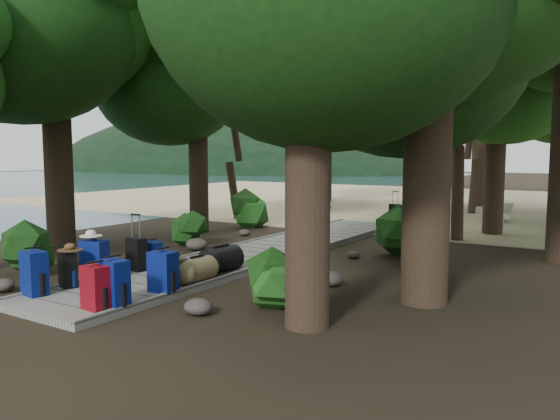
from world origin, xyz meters
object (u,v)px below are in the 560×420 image
Objects in this scene: backpack_right_a at (96,285)px; backpack_right_d at (176,270)px; backpack_right_b at (114,281)px; backpack_left_d at (152,253)px; kayak at (319,207)px; backpack_left_b at (68,269)px; backpack_left_c at (94,258)px; suitcase_on_boardwalk at (136,254)px; sun_lounger at (499,213)px; backpack_left_a at (34,271)px; backpack_right_c at (163,269)px; duffel_right_black at (221,259)px; lone_suitcase_on_sand at (395,213)px; duffel_right_khaki at (197,269)px.

backpack_right_a is 1.73m from backpack_right_d.
backpack_left_d is at bearing 127.57° from backpack_right_b.
backpack_left_d reaches higher than kayak.
backpack_left_b is 0.21× the size of kayak.
suitcase_on_boardwalk is at bearing 74.01° from backpack_left_c.
suitcase_on_boardwalk is at bearing 158.38° from backpack_right_d.
backpack_left_b is 1.52m from suitcase_on_boardwalk.
suitcase_on_boardwalk is 0.34× the size of sun_lounger.
backpack_left_a is 1.39× the size of backpack_left_d.
backpack_left_c is at bearing 147.69° from backpack_right_a.
backpack_right_b is (1.55, 0.24, -0.01)m from backpack_left_a.
backpack_left_c is 1.10× the size of backpack_right_c.
backpack_left_c is 1.61× the size of backpack_right_d.
backpack_right_d is at bearing -52.95° from kayak.
duffel_right_black is (1.45, 1.71, -0.16)m from backpack_left_c.
lone_suitcase_on_sand is (-0.19, 10.89, -0.05)m from backpack_right_d.
backpack_right_a is 2.59m from suitcase_on_boardwalk.
backpack_left_c is 1.33× the size of lone_suitcase_on_sand.
backpack_right_d reaches higher than kayak.
backpack_right_b is 1.28× the size of lone_suitcase_on_sand.
backpack_left_a is at bearing -124.41° from duffel_right_khaki.
backpack_left_a is 1.99m from backpack_right_c.
backpack_left_d is 0.30× the size of sun_lounger.
duffel_right_black is at bearing 72.09° from backpack_left_a.
duffel_right_black is (-0.01, 2.87, -0.11)m from backpack_right_a.
backpack_left_c is 1.42× the size of backpack_left_d.
kayak is (-2.72, 14.48, -0.34)m from backpack_left_a.
suitcase_on_boardwalk reaches higher than duffel_right_khaki.
sun_lounger is at bearing 83.25° from duffel_right_black.
backpack_left_d is 1.61m from duffel_right_khaki.
backpack_right_d is 0.27× the size of sun_lounger.
backpack_right_b is 12.38m from lone_suitcase_on_sand.
backpack_right_b is 1.05× the size of backpack_right_c.
backpack_left_d reaches higher than backpack_right_d.
backpack_right_a is at bearing -54.48° from backpack_left_c.
lone_suitcase_on_sand is at bearing -165.14° from sun_lounger.
lone_suitcase_on_sand is (1.20, 10.11, -0.08)m from backpack_left_d.
backpack_right_c is 13.92m from kayak.
backpack_left_d is at bearing -79.60° from lone_suitcase_on_sand.
backpack_left_b is 12.06m from lone_suitcase_on_sand.
backpack_right_b is at bearing -54.13° from kayak.
suitcase_on_boardwalk is at bearing 147.27° from backpack_right_c.
duffel_right_khaki is (1.56, 0.90, -0.19)m from backpack_left_c.
backpack_right_c reaches higher than backpack_left_b.
backpack_left_a is 0.62m from backpack_left_b.
kayak is at bearing 162.53° from sun_lounger.
duffel_right_khaki is at bearing 59.61° from backpack_right_d.
sun_lounger is (2.63, 12.47, -0.01)m from duffel_right_khaki.
backpack_right_a is (1.47, -0.62, 0.04)m from backpack_left_b.
backpack_right_a reaches higher than backpack_right_d.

